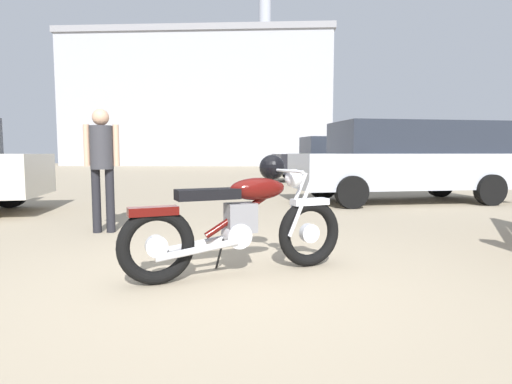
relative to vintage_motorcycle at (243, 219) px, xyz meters
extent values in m
plane|color=gray|center=(-0.16, -0.27, -0.49)|extent=(80.00, 80.00, 0.00)
torus|color=black|center=(0.62, 0.24, -0.17)|extent=(0.63, 0.35, 0.64)
cylinder|color=silver|center=(0.62, 0.24, -0.17)|extent=(0.20, 0.14, 0.18)
torus|color=black|center=(-0.70, -0.33, -0.17)|extent=(0.63, 0.35, 0.64)
cylinder|color=silver|center=(-0.70, -0.33, -0.17)|extent=(0.20, 0.14, 0.18)
cube|color=silver|center=(0.62, 0.24, 0.13)|extent=(0.38, 0.26, 0.06)
cube|color=#4C0C0A|center=(-0.72, -0.34, 0.12)|extent=(0.42, 0.28, 0.07)
cylinder|color=silver|center=(0.48, 0.26, 0.11)|extent=(0.28, 0.15, 0.58)
cylinder|color=silver|center=(0.54, 0.12, 0.11)|extent=(0.28, 0.15, 0.58)
sphere|color=silver|center=(0.46, 0.17, 0.35)|extent=(0.17, 0.17, 0.17)
cylinder|color=silver|center=(0.39, 0.14, 0.42)|extent=(0.27, 0.58, 0.03)
sphere|color=black|center=(0.27, 0.42, 0.44)|extent=(0.25, 0.25, 0.25)
cylinder|color=#4C0C0A|center=(0.02, -0.02, 0.09)|extent=(0.72, 0.35, 0.47)
ellipsoid|color=#4C0C0A|center=(0.13, 0.03, 0.27)|extent=(0.56, 0.41, 0.20)
cube|color=black|center=(-0.30, -0.16, 0.24)|extent=(0.58, 0.40, 0.09)
cube|color=slate|center=(-0.02, -0.04, 0.02)|extent=(0.31, 0.27, 0.26)
cylinder|color=silver|center=(-0.06, -0.05, -0.13)|extent=(0.28, 0.27, 0.22)
cylinder|color=silver|center=(-0.45, -0.11, -0.21)|extent=(0.67, 0.33, 0.14)
cylinder|color=silver|center=(-0.37, -0.29, -0.21)|extent=(0.67, 0.33, 0.14)
cylinder|color=black|center=(-0.22, 0.06, -0.33)|extent=(0.11, 0.23, 0.33)
cylinder|color=black|center=(-1.86, 1.99, -0.06)|extent=(0.12, 0.12, 0.86)
cylinder|color=black|center=(-2.04, 1.96, -0.06)|extent=(0.12, 0.12, 0.86)
cylinder|color=#333338|center=(-1.95, 1.97, 0.66)|extent=(0.30, 0.30, 0.58)
cylinder|color=tan|center=(-1.76, 2.00, 0.69)|extent=(0.08, 0.08, 0.55)
cylinder|color=tan|center=(-2.14, 1.95, 0.69)|extent=(0.08, 0.08, 0.55)
sphere|color=tan|center=(-1.95, 1.97, 1.06)|extent=(0.22, 0.22, 0.22)
cylinder|color=black|center=(-4.73, 4.61, -0.17)|extent=(0.67, 0.32, 0.64)
cylinder|color=black|center=(1.97, 4.47, -0.17)|extent=(0.67, 0.31, 0.64)
cylinder|color=black|center=(1.68, 6.20, -0.17)|extent=(0.67, 0.31, 0.64)
cylinder|color=black|center=(4.93, 4.96, -0.17)|extent=(0.67, 0.31, 0.64)
cylinder|color=black|center=(4.64, 6.70, -0.17)|extent=(0.67, 0.31, 0.64)
cube|color=#ADB2BC|center=(3.30, 5.58, 0.20)|extent=(4.93, 2.51, 0.74)
cube|color=#232833|center=(3.60, 5.63, 0.91)|extent=(3.72, 2.16, 0.68)
cylinder|color=black|center=(1.74, 11.38, -0.18)|extent=(0.64, 0.30, 0.62)
cylinder|color=black|center=(1.45, 13.07, -0.18)|extent=(0.64, 0.30, 0.62)
cylinder|color=black|center=(4.40, 11.83, -0.18)|extent=(0.64, 0.30, 0.62)
cylinder|color=black|center=(4.11, 13.53, -0.18)|extent=(0.64, 0.30, 0.62)
cube|color=black|center=(2.93, 12.45, 0.18)|extent=(4.43, 2.41, 0.72)
cube|color=#232833|center=(2.93, 12.45, 0.86)|extent=(2.23, 1.88, 0.64)
cube|color=#9EA0A8|center=(-4.61, 36.72, 4.80)|extent=(22.82, 13.81, 10.58)
cube|color=gray|center=(-4.61, 36.72, 10.34)|extent=(23.14, 14.12, 0.50)
camera|label=1|loc=(0.11, -3.76, 0.59)|focal=29.98mm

